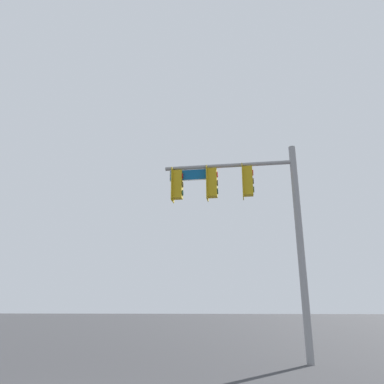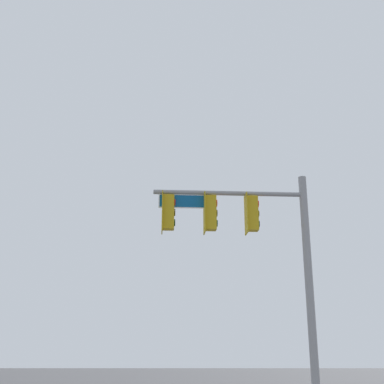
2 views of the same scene
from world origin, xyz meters
TOP-DOWN VIEW (x-y plane):
  - signal_pole_near at (-3.59, -7.68)m, footprint 4.94×0.68m

SIDE VIEW (x-z plane):
  - signal_pole_near at x=-3.59m, z-range 1.46..8.93m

